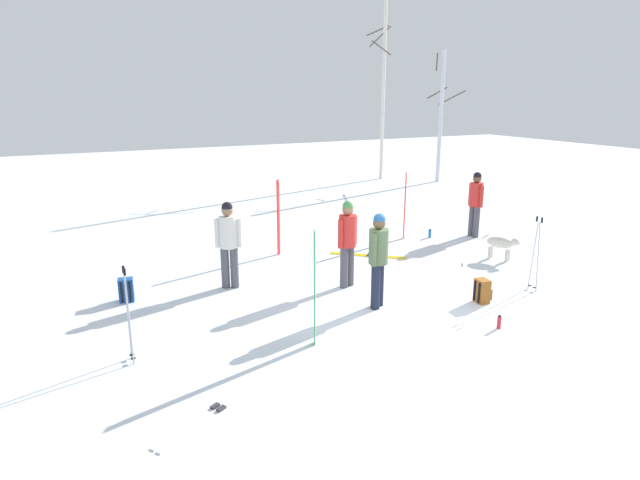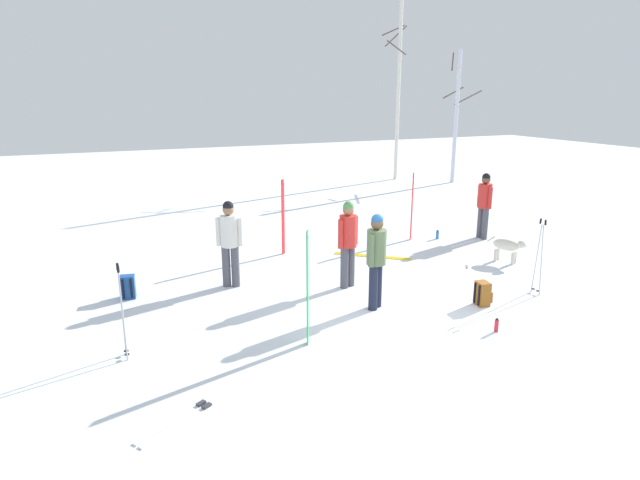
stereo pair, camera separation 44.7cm
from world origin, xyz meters
TOP-DOWN VIEW (x-y plane):
  - ground_plane at (0.00, 0.00)m, footprint 60.00×60.00m
  - person_0 at (-2.22, 2.94)m, footprint 0.48×0.34m
  - person_1 at (-0.18, 0.80)m, footprint 0.44×0.35m
  - person_2 at (4.73, 3.80)m, footprint 0.34×0.52m
  - person_3 at (-0.13, 1.98)m, footprint 0.49×0.34m
  - dog at (3.84, 1.90)m, footprint 0.48×0.82m
  - ski_pair_planted_0 at (-0.50, 4.60)m, footprint 0.12×0.12m
  - ski_pair_planted_1 at (2.97, 4.46)m, footprint 0.14×0.14m
  - ski_pair_planted_2 at (-1.82, -0.03)m, footprint 0.09×0.13m
  - ski_pair_lying_0 at (-3.70, -1.13)m, footprint 1.68×1.07m
  - ski_pair_lying_1 at (1.31, 3.54)m, footprint 1.48×1.30m
  - ski_poles_0 at (2.97, 0.17)m, footprint 0.07×0.22m
  - ski_poles_1 at (-4.40, 0.64)m, footprint 0.07×0.22m
  - backpack_0 at (1.65, 0.13)m, footprint 0.31×0.29m
  - backpack_1 at (-4.15, 3.10)m, footprint 0.29×0.32m
  - water_bottle_0 at (3.63, 4.22)m, footprint 0.07×0.07m
  - water_bottle_1 at (1.10, -0.87)m, footprint 0.07×0.07m
  - birch_tree_2 at (7.88, 13.22)m, footprint 1.16×1.19m
  - birch_tree_3 at (9.63, 11.49)m, footprint 1.24×1.32m

SIDE VIEW (x-z plane):
  - ground_plane at x=0.00m, z-range 0.00..0.00m
  - ski_pair_lying_0 at x=-3.70m, z-range -0.01..0.03m
  - ski_pair_lying_1 at x=1.31m, z-range -0.01..0.03m
  - water_bottle_1 at x=1.10m, z-range -0.01..0.22m
  - water_bottle_0 at x=3.63m, z-range -0.01..0.23m
  - backpack_0 at x=1.65m, z-range -0.01..0.43m
  - backpack_1 at x=-4.15m, z-range -0.01..0.43m
  - dog at x=3.84m, z-range 0.10..0.67m
  - ski_poles_1 at x=-4.40m, z-range 0.05..1.47m
  - ski_poles_0 at x=2.97m, z-range 0.05..1.51m
  - ski_pair_planted_1 at x=2.97m, z-range -0.01..1.74m
  - ski_pair_planted_0 at x=-0.50m, z-range -0.01..1.77m
  - ski_pair_planted_2 at x=-1.82m, z-range -0.01..1.78m
  - person_0 at x=-2.22m, z-range 0.12..1.84m
  - person_1 at x=-0.18m, z-range 0.12..1.84m
  - person_2 at x=4.73m, z-range 0.12..1.84m
  - person_3 at x=-0.13m, z-range 0.12..1.84m
  - birch_tree_3 at x=9.63m, z-range 0.09..5.42m
  - birch_tree_2 at x=7.88m, z-range 0.11..7.63m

